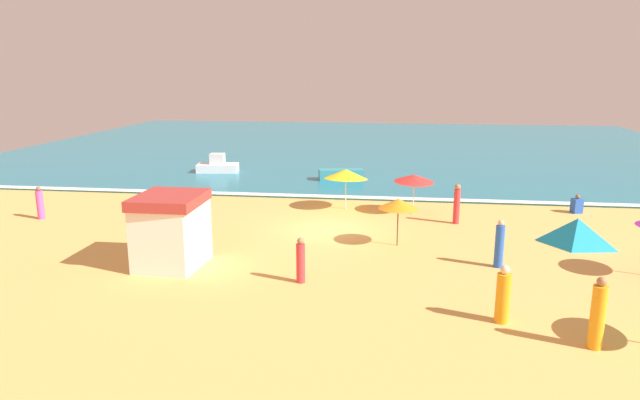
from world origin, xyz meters
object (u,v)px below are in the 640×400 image
(beach_tent, at_px, (577,232))
(beachgoer_4, at_px, (577,205))
(beach_umbrella_1, at_px, (346,174))
(beachgoer_5, at_px, (457,204))
(beachgoer_0, at_px, (503,296))
(beachgoer_2, at_px, (499,245))
(beachgoer_1, at_px, (598,315))
(beach_umbrella_2, at_px, (398,204))
(small_boat_1, at_px, (218,166))
(beach_umbrella_4, at_px, (414,178))
(lifeguard_cabana, at_px, (171,230))
(small_boat_0, at_px, (341,174))
(beachgoer_6, at_px, (301,261))
(beachgoer_3, at_px, (40,204))

(beach_tent, distance_m, beachgoer_4, 5.90)
(beach_umbrella_1, xyz_separation_m, beachgoer_5, (5.30, -2.10, -0.89))
(beachgoer_0, relative_size, beachgoer_2, 0.96)
(beachgoer_1, height_order, beachgoer_2, beachgoer_1)
(beach_umbrella_2, distance_m, beach_tent, 7.29)
(beach_umbrella_1, xyz_separation_m, small_boat_1, (-9.55, 8.84, -1.29))
(beachgoer_1, bearing_deg, beachgoer_5, 101.11)
(beach_umbrella_1, bearing_deg, beach_umbrella_2, -65.83)
(beachgoer_1, relative_size, beachgoer_5, 1.03)
(beach_umbrella_1, xyz_separation_m, beachgoer_2, (6.22, -7.91, -0.98))
(beach_umbrella_4, bearing_deg, beachgoer_2, -69.00)
(beach_umbrella_2, relative_size, beachgoer_5, 1.19)
(beach_umbrella_2, distance_m, beachgoer_2, 4.27)
(beachgoer_0, bearing_deg, beach_umbrella_4, 100.06)
(lifeguard_cabana, height_order, small_boat_1, lifeguard_cabana)
(beachgoer_0, bearing_deg, beachgoer_4, 66.01)
(beach_tent, distance_m, small_boat_1, 23.72)
(beach_umbrella_4, distance_m, small_boat_0, 9.01)
(beach_umbrella_4, xyz_separation_m, small_boat_0, (-4.32, 7.78, -1.35))
(beachgoer_2, height_order, beachgoer_6, beachgoer_2)
(beachgoer_1, bearing_deg, beachgoer_2, 103.20)
(beach_tent, bearing_deg, beach_umbrella_1, 153.10)
(small_boat_1, bearing_deg, beach_tent, -35.55)
(beachgoer_6, bearing_deg, beachgoer_4, 42.53)
(beach_umbrella_1, height_order, beachgoer_3, beach_umbrella_1)
(beachgoer_0, bearing_deg, beachgoer_2, 81.56)
(beachgoer_2, relative_size, beachgoer_5, 0.94)
(lifeguard_cabana, xyz_separation_m, beachgoer_6, (4.87, -1.02, -0.61))
(beachgoer_5, relative_size, beachgoer_6, 1.20)
(beachgoer_4, xyz_separation_m, small_boat_0, (-12.37, 6.55, 0.04))
(beach_umbrella_1, height_order, beachgoer_5, beach_umbrella_1)
(beach_umbrella_2, bearing_deg, beachgoer_2, -30.12)
(lifeguard_cabana, distance_m, beachgoer_5, 12.97)
(beach_tent, distance_m, beachgoer_1, 9.16)
(beach_umbrella_2, bearing_deg, small_boat_0, 105.18)
(beachgoer_2, xyz_separation_m, beachgoer_3, (-20.43, 4.04, -0.09))
(beach_umbrella_4, relative_size, beachgoer_3, 1.66)
(beachgoer_4, bearing_deg, small_boat_0, 152.10)
(beach_umbrella_1, bearing_deg, beachgoer_3, -164.77)
(beachgoer_2, bearing_deg, beachgoer_5, 98.95)
(beachgoer_3, height_order, small_boat_1, beachgoer_3)
(beachgoer_4, bearing_deg, beachgoer_3, -169.90)
(beach_tent, height_order, beachgoer_3, beachgoer_3)
(beach_tent, relative_size, beachgoer_4, 2.86)
(beach_umbrella_4, bearing_deg, beachgoer_6, -112.09)
(beachgoer_6, bearing_deg, beachgoer_1, -23.20)
(beach_umbrella_1, distance_m, small_boat_0, 7.44)
(beach_umbrella_2, distance_m, beachgoer_1, 9.50)
(beach_umbrella_2, height_order, beachgoer_3, beach_umbrella_2)
(beach_umbrella_2, height_order, small_boat_0, beach_umbrella_2)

